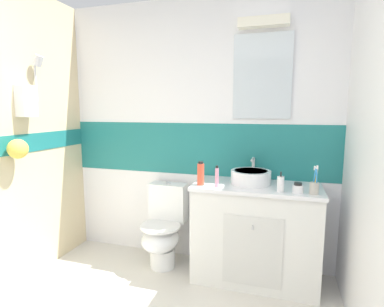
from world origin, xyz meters
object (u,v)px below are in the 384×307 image
at_px(soap_dispenser, 281,184).
at_px(toothpaste_tube_upright, 217,177).
at_px(toilet, 164,228).
at_px(sink_basin, 251,176).
at_px(toothbrush_cup, 314,187).
at_px(shampoo_bottle_tall, 201,174).
at_px(hair_gel_jar, 298,188).

distance_m(soap_dispenser, toothpaste_tube_upright, 0.50).
height_order(toilet, soap_dispenser, soap_dispenser).
height_order(sink_basin, toothpaste_tube_upright, sink_basin).
bearing_deg(toothbrush_cup, shampoo_bottle_tall, 178.58).
bearing_deg(soap_dispenser, shampoo_bottle_tall, 177.92).
bearing_deg(toothbrush_cup, toilet, 172.69).
height_order(toilet, shampoo_bottle_tall, shampoo_bottle_tall).
distance_m(toilet, hair_gel_jar, 1.29).
xyz_separation_m(toilet, soap_dispenser, (1.05, -0.17, 0.55)).
relative_size(toilet, soap_dispenser, 4.88).
height_order(toilet, hair_gel_jar, hair_gel_jar).
relative_size(soap_dispenser, shampoo_bottle_tall, 0.80).
bearing_deg(hair_gel_jar, sink_basin, 152.94).
xyz_separation_m(sink_basin, soap_dispenser, (0.25, -0.20, 0.00)).
bearing_deg(toilet, toothbrush_cup, -7.31).
xyz_separation_m(toothpaste_tube_upright, hair_gel_jar, (0.63, 0.01, -0.05)).
height_order(soap_dispenser, hair_gel_jar, soap_dispenser).
relative_size(toilet, toothpaste_tube_upright, 4.40).
xyz_separation_m(toothbrush_cup, shampoo_bottle_tall, (-0.89, 0.02, 0.04)).
height_order(sink_basin, toilet, sink_basin).
bearing_deg(hair_gel_jar, toilet, 172.24).
xyz_separation_m(toilet, toothbrush_cup, (1.29, -0.17, 0.55)).
distance_m(toothbrush_cup, hair_gel_jar, 0.12).
height_order(sink_basin, toothbrush_cup, toothbrush_cup).
bearing_deg(toothpaste_tube_upright, toothbrush_cup, 0.43).
bearing_deg(sink_basin, toilet, -177.73).
relative_size(shampoo_bottle_tall, hair_gel_jar, 2.43).
bearing_deg(shampoo_bottle_tall, hair_gel_jar, -1.22).
bearing_deg(toilet, toothpaste_tube_upright, -17.39).
distance_m(sink_basin, shampoo_bottle_tall, 0.44).
bearing_deg(shampoo_bottle_tall, toothpaste_tube_upright, -10.78).
height_order(shampoo_bottle_tall, hair_gel_jar, shampoo_bottle_tall).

